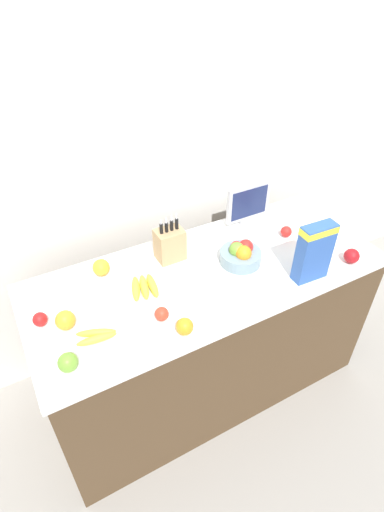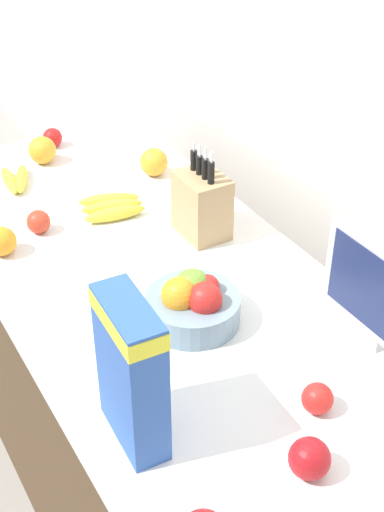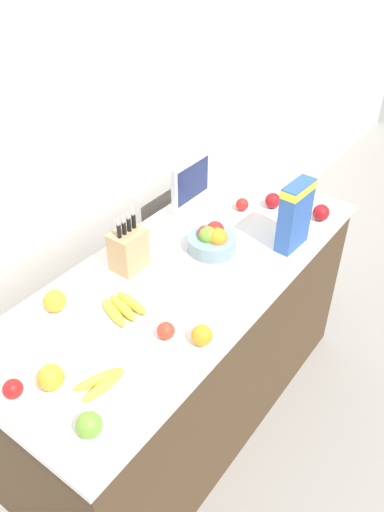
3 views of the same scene
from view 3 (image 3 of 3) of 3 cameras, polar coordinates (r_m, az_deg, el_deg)
ground_plane at (r=2.80m, az=-0.67°, el=-16.79°), size 14.00×14.00×0.00m
wall_back at (r=2.30m, az=-13.32°, el=11.21°), size 9.00×0.06×2.60m
counter at (r=2.44m, az=-0.75°, el=-10.23°), size 1.88×0.78×0.94m
knife_block at (r=2.10m, az=-7.25°, el=0.76°), size 0.15×0.11×0.27m
small_monitor at (r=2.49m, az=-0.09°, el=8.46°), size 0.29×0.03×0.25m
cereal_box at (r=2.22m, az=11.71°, el=4.82°), size 0.18×0.08×0.31m
fruit_bowl at (r=2.21m, az=2.35°, el=1.84°), size 0.22×0.22×0.12m
banana_bunch_left at (r=1.70m, az=-10.33°, el=-14.03°), size 0.18×0.11×0.03m
banana_bunch_right at (r=1.93m, az=-7.92°, el=-5.87°), size 0.16×0.20×0.04m
apple_rear at (r=1.81m, az=-3.00°, el=-8.51°), size 0.07×0.07×0.07m
apple_front at (r=1.73m, az=-19.79°, el=-14.09°), size 0.07×0.07×0.07m
apple_near_bananas at (r=1.58m, az=-11.67°, el=-18.39°), size 0.08×0.08×0.08m
apple_leftmost at (r=2.50m, az=14.53°, el=4.84°), size 0.08×0.08×0.08m
apple_middle at (r=2.56m, az=9.22°, el=6.28°), size 0.08×0.08×0.08m
apple_by_knife_block at (r=2.52m, az=5.75°, el=5.89°), size 0.06×0.06×0.06m
orange_by_cereal at (r=1.97m, az=-15.40°, el=-4.98°), size 0.09×0.09×0.09m
orange_near_bowl at (r=1.71m, az=-15.84°, el=-13.21°), size 0.09×0.09×0.09m
orange_front_center at (r=1.78m, az=1.14°, el=-9.03°), size 0.08×0.08×0.08m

